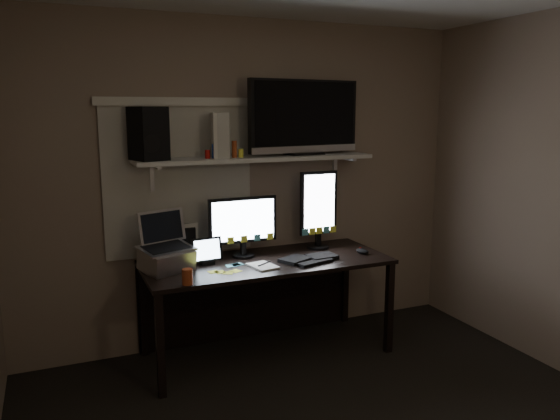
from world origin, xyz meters
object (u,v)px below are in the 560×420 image
keyboard (309,258)px  cup (187,277)px  monitor_portrait (318,209)px  tablet (207,251)px  laptop (166,243)px  monitor_landscape (243,227)px  tv (304,118)px  mouse (362,251)px  speaker (148,134)px  game_console (218,135)px  desk (261,278)px

keyboard → cup: size_ratio=4.31×
monitor_portrait → cup: monitor_portrait is taller
cup → monitor_portrait: bearing=23.0°
tablet → laptop: (-0.30, -0.05, 0.10)m
laptop → monitor_portrait: bearing=-12.9°
monitor_landscape → tv: size_ratio=0.56×
keyboard → monitor_portrait: bearing=37.1°
mouse → speaker: (-1.54, 0.31, 0.91)m
game_console → monitor_portrait: bearing=8.5°
monitor_portrait → mouse: 0.48m
game_console → speaker: (-0.50, -0.02, 0.02)m
monitor_portrait → cup: 1.31m
desk → laptop: laptop is taller
monitor_portrait → laptop: size_ratio=1.58×
tablet → cup: bearing=-127.0°
mouse → speaker: bearing=151.8°
desk → monitor_landscape: bearing=164.5°
monitor_portrait → tablet: size_ratio=2.80×
laptop → tv: 1.41m
monitor_landscape → monitor_portrait: monitor_portrait is taller
laptop → speaker: (-0.06, 0.17, 0.73)m
game_console → keyboard: bearing=-18.2°
cup → game_console: game_console is taller
laptop → cup: size_ratio=3.95×
laptop → game_console: (0.44, 0.20, 0.71)m
keyboard → speaker: speaker is taller
laptop → tv: tv is taller
monitor_portrait → keyboard: (-0.22, -0.29, -0.30)m
speaker → monitor_portrait: bearing=-18.5°
desk → cup: cup is taller
tablet → cup: 0.46m
desk → tablet: bearing=-172.8°
desk → laptop: bearing=-172.0°
monitor_portrait → tv: bearing=169.8°
desk → keyboard: bearing=-39.3°
mouse → monitor_portrait: bearing=112.3°
tablet → game_console: game_console is taller
tv → mouse: bearing=-48.2°
monitor_portrait → mouse: size_ratio=5.75×
tablet → game_console: bearing=39.7°
tv → monitor_landscape: bearing=176.4°
tv → speaker: tv is taller
game_console → speaker: 0.50m
monitor_landscape → cup: bearing=-139.5°
speaker → keyboard: bearing=-33.6°
tablet → speaker: bearing=154.6°
monitor_portrait → tv: 0.73m
keyboard → tablet: (-0.72, 0.18, 0.09)m
monitor_portrait → laptop: bearing=-174.5°
tablet → laptop: size_ratio=0.56×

